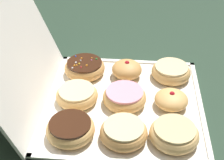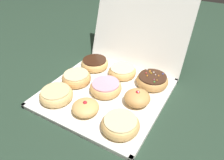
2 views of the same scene
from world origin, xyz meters
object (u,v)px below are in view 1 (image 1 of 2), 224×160
glazed_ring_donut_3 (124,132)px  jelly_filled_donut_5 (128,69)px  glazed_ring_donut_7 (77,94)px  glazed_ring_donut_2 (171,71)px  chocolate_frosted_donut_6 (70,129)px  pink_frosted_donut_4 (125,98)px  donut_box (124,104)px  sprinkle_donut_8 (85,68)px  jelly_filled_donut_1 (171,99)px  glazed_ring_donut_0 (174,134)px

glazed_ring_donut_3 → jelly_filled_donut_5: 0.25m
glazed_ring_donut_7 → glazed_ring_donut_2: bearing=-64.0°
glazed_ring_donut_2 → chocolate_frosted_donut_6: size_ratio=0.99×
pink_frosted_donut_4 → glazed_ring_donut_3: bearing=-178.6°
donut_box → sprinkle_donut_8: size_ratio=3.43×
donut_box → pink_frosted_donut_4: 0.03m
chocolate_frosted_donut_6 → glazed_ring_donut_7: chocolate_frosted_donut_6 is taller
jelly_filled_donut_5 → glazed_ring_donut_7: bearing=132.3°
pink_frosted_donut_4 → donut_box: bearing=40.3°
donut_box → glazed_ring_donut_2: size_ratio=3.61×
donut_box → jelly_filled_donut_1: size_ratio=4.71×
jelly_filled_donut_1 → sprinkle_donut_8: (0.13, 0.25, 0.00)m
glazed_ring_donut_7 → pink_frosted_donut_4: bearing=-93.2°
chocolate_frosted_donut_6 → sprinkle_donut_8: 0.25m
donut_box → jelly_filled_donut_5: (0.12, -0.00, 0.03)m
chocolate_frosted_donut_6 → sprinkle_donut_8: bearing=1.4°
glazed_ring_donut_7 → chocolate_frosted_donut_6: bearing=-176.8°
glazed_ring_donut_3 → sprinkle_donut_8: size_ratio=0.93×
chocolate_frosted_donut_6 → donut_box: bearing=-43.0°
jelly_filled_donut_1 → jelly_filled_donut_5: 0.17m
jelly_filled_donut_5 → glazed_ring_donut_0: bearing=-154.6°
jelly_filled_donut_5 → sprinkle_donut_8: bearing=88.1°
pink_frosted_donut_4 → sprinkle_donut_8: 0.18m
pink_frosted_donut_4 → chocolate_frosted_donut_6: 0.17m
glazed_ring_donut_0 → glazed_ring_donut_3: size_ratio=1.03×
donut_box → jelly_filled_donut_5: size_ratio=4.69×
glazed_ring_donut_0 → glazed_ring_donut_2: 0.25m
glazed_ring_donut_2 → chocolate_frosted_donut_6: same height
pink_frosted_donut_4 → jelly_filled_donut_5: size_ratio=1.31×
glazed_ring_donut_0 → chocolate_frosted_donut_6: size_ratio=1.00×
pink_frosted_donut_4 → chocolate_frosted_donut_6: (-0.12, 0.12, -0.00)m
jelly_filled_donut_5 → sprinkle_donut_8: size_ratio=0.73×
jelly_filled_donut_1 → sprinkle_donut_8: size_ratio=0.73×
glazed_ring_donut_3 → glazed_ring_donut_2: bearing=-25.7°
glazed_ring_donut_3 → pink_frosted_donut_4: bearing=1.4°
glazed_ring_donut_2 → chocolate_frosted_donut_6: 0.36m
donut_box → glazed_ring_donut_0: glazed_ring_donut_0 is taller
pink_frosted_donut_4 → glazed_ring_donut_2: bearing=-43.8°
donut_box → jelly_filled_donut_5: 0.13m
donut_box → chocolate_frosted_donut_6: size_ratio=3.57×
jelly_filled_donut_1 → jelly_filled_donut_5: (0.12, 0.12, 0.00)m
glazed_ring_donut_0 → glazed_ring_donut_7: bearing=62.7°
glazed_ring_donut_0 → pink_frosted_donut_4: same height
pink_frosted_donut_4 → glazed_ring_donut_7: (0.01, 0.13, -0.00)m
glazed_ring_donut_3 → jelly_filled_donut_5: (0.25, 0.00, 0.00)m
chocolate_frosted_donut_6 → sprinkle_donut_8: size_ratio=0.96×
donut_box → sprinkle_donut_8: (0.13, 0.13, 0.03)m
jelly_filled_donut_1 → jelly_filled_donut_5: size_ratio=1.00×
glazed_ring_donut_3 → chocolate_frosted_donut_6: size_ratio=0.97×
glazed_ring_donut_2 → chocolate_frosted_donut_6: (-0.26, 0.25, 0.00)m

